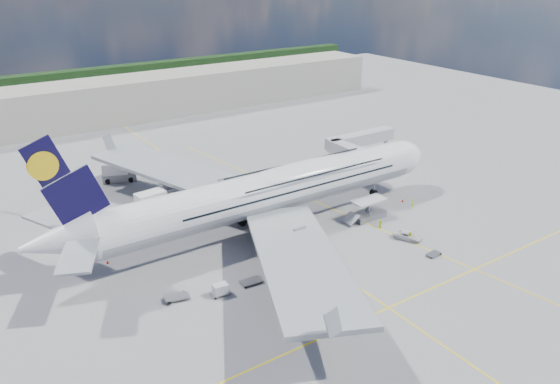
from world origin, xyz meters
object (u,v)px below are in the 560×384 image
cone_wing_right_inner (310,268)px  cone_wing_right_outer (320,332)px  cone_wing_left_outer (151,200)px  catering_truck_inner (155,203)px  service_van (408,236)px  crew_nose (413,204)px  jet_bridge (357,145)px  crew_tug (308,294)px  dolly_nose_far (434,254)px  crew_wing (298,283)px  catering_truck_outer (119,172)px  cone_tail (108,262)px  baggage_tug (311,279)px  dolly_row_c (251,281)px  crew_van (380,224)px  dolly_row_b (320,292)px  crew_loader (410,236)px  airliner (271,191)px  cargo_loader (367,212)px  dolly_nose_near (325,260)px  dolly_back (177,297)px  cone_wing_left_inner (178,230)px  dolly_row_a (220,289)px  cone_nose (403,201)px

cone_wing_right_inner → cone_wing_right_outer: bearing=-122.2°
cone_wing_left_outer → cone_wing_right_outer: (2.29, -51.66, -0.00)m
cone_wing_right_outer → catering_truck_inner: bearing=94.6°
service_van → crew_nose: bearing=13.7°
jet_bridge → crew_tug: jet_bridge is taller
dolly_nose_far → crew_wing: crew_wing is taller
catering_truck_outer → cone_tail: size_ratio=13.25×
baggage_tug → crew_tug: size_ratio=1.81×
catering_truck_inner → service_van: catering_truck_inner is taller
dolly_row_c → baggage_tug: bearing=-31.0°
jet_bridge → cone_wing_right_inner: jet_bridge is taller
baggage_tug → crew_nose: 33.77m
dolly_row_c → crew_van: bearing=9.2°
baggage_tug → service_van: bearing=-16.5°
dolly_row_b → crew_nose: (33.28, 13.94, 0.05)m
crew_loader → airliner: bearing=168.6°
crew_tug → catering_truck_inner: bearing=116.6°
jet_bridge → cone_wing_right_outer: jet_bridge is taller
cone_wing_right_inner → cone_wing_left_outer: bearing=105.7°
cargo_loader → cone_wing_right_inner: cargo_loader is taller
jet_bridge → dolly_nose_near: size_ratio=5.04×
catering_truck_inner → dolly_row_b: bearing=-84.0°
crew_nose → catering_truck_inner: bearing=104.9°
dolly_back → cone_wing_left_inner: bearing=78.2°
jet_bridge → baggage_tug: 46.56m
cargo_loader → catering_truck_inner: catering_truck_inner is taller
dolly_nose_near → catering_truck_inner: 35.50m
jet_bridge → cargo_loader: jet_bridge is taller
cargo_loader → crew_wing: cargo_loader is taller
cone_wing_left_outer → cone_wing_right_outer: cone_wing_left_outer is taller
service_van → dolly_back: bearing=146.5°
dolly_row_b → dolly_row_c: 10.53m
cone_wing_left_outer → cone_wing_left_inner: bearing=-93.6°
catering_truck_outer → cone_wing_right_inner: (12.26, -52.15, -1.74)m
catering_truck_outer → crew_tug: bearing=-61.6°
cargo_loader → dolly_row_a: bearing=-167.9°
catering_truck_inner → cone_nose: (42.51, -22.01, -1.85)m
cargo_loader → dolly_row_c: (-29.25, -7.08, -0.88)m
catering_truck_outer → crew_nose: (42.03, -45.09, -1.03)m
jet_bridge → cone_wing_right_outer: 57.84m
dolly_row_c → cone_wing_right_inner: cone_wing_right_inner is taller
dolly_nose_far → crew_wing: 24.32m
dolly_row_c → baggage_tug: baggage_tug is taller
airliner → crew_tug: bearing=-110.5°
jet_bridge → dolly_back: size_ratio=5.01×
cargo_loader → crew_van: size_ratio=5.55×
crew_wing → cone_wing_left_inner: bearing=13.4°
cone_nose → catering_truck_outer: bearing=135.6°
dolly_nose_near → cone_wing_left_inner: size_ratio=6.94×
dolly_back → service_van: 40.51m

